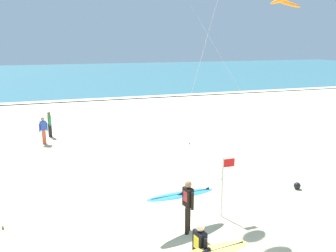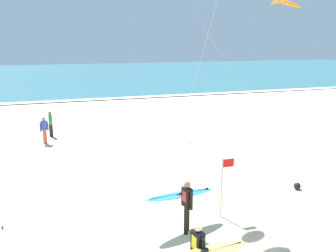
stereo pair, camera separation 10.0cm
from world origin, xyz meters
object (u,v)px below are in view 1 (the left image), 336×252
lifeguard_flag (224,181)px  beach_ball (297,186)px  bystander_green_top (50,124)px  bystander_blue_top (44,130)px  surfer_trailing (204,252)px  surfer_lead (185,199)px

lifeguard_flag → beach_ball: 4.20m
bystander_green_top → bystander_blue_top: same height
bystander_green_top → lifeguard_flag: bearing=-66.7°
beach_ball → bystander_blue_top: bearing=134.0°
bystander_blue_top → surfer_trailing: bearing=-75.7°
surfer_lead → bystander_blue_top: bearing=110.2°
surfer_lead → beach_ball: (5.46, 1.50, -0.91)m
surfer_trailing → lifeguard_flag: lifeguard_flag is taller
bystander_blue_top → lifeguard_flag: lifeguard_flag is taller
bystander_green_top → lifeguard_flag: size_ratio=0.76×
surfer_trailing → beach_ball: (6.06, 4.28, -0.91)m
surfer_lead → surfer_trailing: same height
bystander_blue_top → lifeguard_flag: (5.82, -11.14, 0.45)m
bystander_green_top → lifeguard_flag: 13.83m
bystander_green_top → lifeguard_flag: (5.47, -12.69, 0.45)m
surfer_trailing → beach_ball: bearing=35.2°
bystander_blue_top → beach_ball: bystander_blue_top is taller
surfer_trailing → bystander_green_top: bearing=101.8°
surfer_trailing → beach_ball: surfer_trailing is taller
beach_ball → surfer_lead: bearing=-164.7°
beach_ball → surfer_trailing: bearing=-144.8°
bystander_blue_top → surfer_lead: bearing=-69.8°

